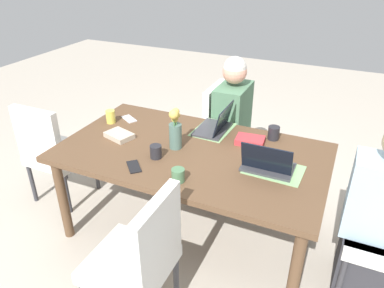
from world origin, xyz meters
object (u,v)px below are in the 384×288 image
at_px(chair_head_left_right_near, 52,149).
at_px(phone_silver, 129,119).
at_px(coffee_mug_near_left, 111,117).
at_px(coffee_mug_near_right, 156,152).
at_px(chair_far_left_near, 226,130).
at_px(laptop_head_right_left_mid, 268,165).
at_px(person_head_right_left_mid, 378,224).
at_px(dining_table, 192,159).
at_px(chair_near_left_far, 140,256).
at_px(coffee_mug_centre_left, 178,175).
at_px(book_red_cover, 119,135).
at_px(phone_black, 134,167).
at_px(coffee_mug_centre_right, 274,133).
at_px(laptop_far_left_near, 216,126).
at_px(flower_vase, 175,129).
at_px(person_far_left_near, 231,131).
at_px(book_blue_cover, 250,140).

bearing_deg(chair_head_left_right_near, phone_silver, 34.01).
bearing_deg(coffee_mug_near_left, coffee_mug_near_right, -29.04).
xyz_separation_m(chair_far_left_near, laptop_head_right_left_mid, (0.58, -0.86, 0.27)).
height_order(person_head_right_left_mid, phone_silver, person_head_right_left_mid).
distance_m(dining_table, chair_far_left_near, 0.84).
distance_m(chair_near_left_far, chair_head_left_right_near, 1.46).
bearing_deg(coffee_mug_centre_left, person_head_right_left_mid, 16.58).
distance_m(coffee_mug_near_right, coffee_mug_centre_left, 0.32).
bearing_deg(coffee_mug_near_left, coffee_mug_centre_left, -31.25).
xyz_separation_m(chair_far_left_near, coffee_mug_near_left, (-0.74, -0.68, 0.27)).
xyz_separation_m(chair_head_left_right_near, laptop_head_right_left_mid, (1.75, 0.06, 0.27)).
distance_m(book_red_cover, phone_black, 0.44).
bearing_deg(coffee_mug_centre_left, coffee_mug_centre_right, 63.14).
relative_size(chair_far_left_near, book_red_cover, 4.50).
bearing_deg(laptop_far_left_near, phone_black, -112.55).
bearing_deg(phone_black, person_head_right_left_mid, -121.17).
xyz_separation_m(coffee_mug_near_right, book_red_cover, (-0.39, 0.14, -0.03)).
bearing_deg(dining_table, coffee_mug_near_right, -133.53).
height_order(chair_near_left_far, flower_vase, flower_vase).
height_order(dining_table, coffee_mug_centre_left, coffee_mug_centre_left).
xyz_separation_m(chair_head_left_right_near, coffee_mug_centre_right, (1.69, 0.51, 0.27)).
distance_m(chair_head_left_right_near, phone_silver, 0.68).
xyz_separation_m(chair_near_left_far, coffee_mug_centre_right, (0.41, 1.22, 0.27)).
height_order(dining_table, phone_black, phone_black).
distance_m(chair_far_left_near, laptop_far_left_near, 0.55).
bearing_deg(person_head_right_left_mid, coffee_mug_centre_right, 149.85).
bearing_deg(coffee_mug_centre_right, chair_head_left_right_near, -163.32).
bearing_deg(coffee_mug_near_left, dining_table, -10.51).
relative_size(chair_far_left_near, chair_head_left_right_near, 1.00).
relative_size(laptop_far_left_near, book_red_cover, 1.60).
xyz_separation_m(chair_far_left_near, chair_near_left_far, (0.10, -1.64, 0.00)).
bearing_deg(coffee_mug_centre_left, person_far_left_near, 92.20).
relative_size(person_head_right_left_mid, chair_near_left_far, 1.33).
bearing_deg(flower_vase, book_blue_cover, 31.84).
height_order(dining_table, coffee_mug_centre_right, coffee_mug_centre_right).
bearing_deg(person_head_right_left_mid, coffee_mug_near_left, 174.87).
relative_size(person_far_left_near, chair_head_left_right_near, 1.33).
height_order(coffee_mug_near_right, book_blue_cover, coffee_mug_near_right).
relative_size(coffee_mug_centre_left, phone_black, 0.55).
distance_m(person_far_left_near, laptop_far_left_near, 0.48).
height_order(chair_near_left_far, laptop_far_left_near, laptop_far_left_near).
height_order(chair_far_left_near, phone_silver, chair_far_left_near).
xyz_separation_m(chair_far_left_near, coffee_mug_centre_left, (0.12, -1.20, 0.26)).
distance_m(coffee_mug_near_left, coffee_mug_near_right, 0.69).
height_order(flower_vase, coffee_mug_near_left, flower_vase).
relative_size(chair_far_left_near, laptop_far_left_near, 2.81).
xyz_separation_m(dining_table, book_blue_cover, (0.34, 0.27, 0.10)).
relative_size(person_far_left_near, coffee_mug_near_left, 11.48).
bearing_deg(chair_head_left_right_near, book_blue_cover, 13.54).
height_order(chair_far_left_near, flower_vase, flower_vase).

